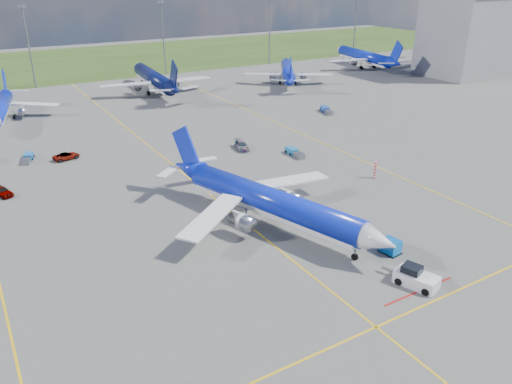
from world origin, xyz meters
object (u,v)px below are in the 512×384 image
baggage_tug_w (294,152)px  service_car_c (242,145)px  service_car_b (66,156)px  main_airliner (271,225)px  uld_container (391,246)px  bg_jet_nnw (4,122)px  bg_jet_n (155,92)px  service_car_a (1,191)px  baggage_tug_e (326,110)px  bg_jet_ene (363,67)px  bg_jet_ne (287,83)px  warning_post (375,170)px  pushback_tug (415,278)px  baggage_tug_c (28,158)px

baggage_tug_w → service_car_c: bearing=134.0°
service_car_b → main_airliner: bearing=-168.8°
uld_container → baggage_tug_w: uld_container is taller
bg_jet_nnw → bg_jet_n: size_ratio=0.80×
baggage_tug_w → service_car_a: bearing=175.2°
main_airliner → service_car_a: size_ratio=8.84×
baggage_tug_e → bg_jet_ene: bearing=58.9°
bg_jet_nnw → bg_jet_ene: bearing=16.8°
bg_jet_nnw → bg_jet_ne: size_ratio=0.91×
service_car_b → warning_post: bearing=-142.9°
bg_jet_ne → main_airliner: bearing=86.4°
service_car_a → bg_jet_ne: bearing=4.9°
bg_jet_ene → baggage_tug_e: bg_jet_ene is taller
bg_jet_n → service_car_c: 55.09m
service_car_a → service_car_b: size_ratio=0.94×
bg_jet_ene → baggage_tug_e: 65.04m
pushback_tug → service_car_b: bearing=92.4°
warning_post → baggage_tug_c: 60.65m
bg_jet_nnw → baggage_tug_c: (0.89, -30.01, 0.51)m
main_airliner → service_car_a: 41.45m
bg_jet_ene → service_car_b: 118.31m
main_airliner → bg_jet_ne: bearing=37.5°
uld_container → bg_jet_ne: bearing=55.5°
bg_jet_n → service_car_b: 54.84m
bg_jet_ene → pushback_tug: bg_jet_ene is taller
baggage_tug_c → service_car_c: bearing=-3.4°
warning_post → service_car_b: bearing=139.7°
bg_jet_n → main_airliner: bg_jet_n is taller
baggage_tug_w → bg_jet_n: bearing=97.4°
warning_post → bg_jet_ne: bearing=66.4°
warning_post → service_car_c: warning_post is taller
bg_jet_n → baggage_tug_w: bg_jet_n is taller
bg_jet_ene → service_car_b: (-109.92, -43.75, 0.65)m
warning_post → service_car_a: (-53.09, 23.60, -0.76)m
service_car_a → service_car_c: bearing=-24.1°
bg_jet_nnw → baggage_tug_w: (43.36, -51.99, 0.53)m
bg_jet_nnw → service_car_c: (36.76, -44.02, 0.74)m
uld_container → baggage_tug_w: size_ratio=0.42×
bg_jet_ne → service_car_c: bearing=79.8°
baggage_tug_w → warning_post: bearing=-68.5°
main_airliner → baggage_tug_c: 49.40m
service_car_c → baggage_tug_e: service_car_c is taller
bg_jet_ene → service_car_a: bg_jet_ene is taller
bg_jet_n → baggage_tug_e: 50.13m
bg_jet_n → uld_container: size_ratio=20.17×
baggage_tug_w → baggage_tug_e: baggage_tug_e is taller
bg_jet_ene → baggage_tug_c: 123.02m
bg_jet_n → warning_post: bearing=100.6°
warning_post → baggage_tug_e: (18.96, 36.79, -0.94)m
uld_container → main_airliner: bearing=115.5°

